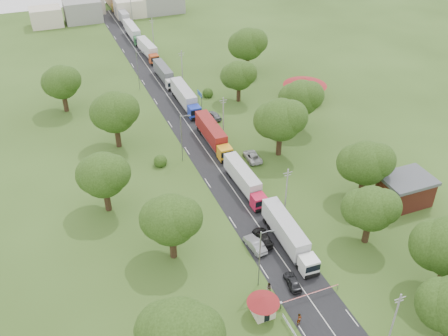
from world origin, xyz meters
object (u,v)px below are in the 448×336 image
boom_barrier (301,297)px  pedestrian_near (299,319)px  car_lane_front (293,282)px  guard_booth (263,303)px  car_lane_mid (255,244)px  truck_0 (288,234)px  info_sign (200,96)px

boom_barrier → pedestrian_near: pedestrian_near is taller
car_lane_front → pedestrian_near: size_ratio=2.11×
guard_booth → car_lane_mid: 12.86m
car_lane_mid → pedestrian_near: 15.28m
truck_0 → car_lane_mid: bearing=167.0°
boom_barrier → car_lane_mid: bearing=96.8°
info_sign → car_lane_mid: (-8.00, -48.00, -2.20)m
guard_booth → car_lane_front: bearing=26.6°
info_sign → car_lane_mid: size_ratio=0.84×
guard_booth → truck_0: truck_0 is taller
car_lane_front → pedestrian_near: pedestrian_near is taller
car_lane_front → car_lane_mid: bearing=-71.3°
guard_booth → car_lane_mid: bearing=69.9°
info_sign → car_lane_mid: info_sign is taller
pedestrian_near → truck_0: bearing=44.3°
guard_booth → info_sign: (12.40, 60.00, 0.84)m
car_lane_mid → pedestrian_near: bearing=81.4°
car_lane_mid → car_lane_front: bearing=95.4°
boom_barrier → guard_booth: bearing=-180.0°
truck_0 → car_lane_front: bearing=-112.6°
info_sign → car_lane_front: bearing=-96.2°
truck_0 → info_sign: bearing=86.5°
info_sign → pedestrian_near: 63.89m
car_lane_mid → guard_booth: bearing=63.9°
boom_barrier → car_lane_mid: size_ratio=1.89×
car_lane_front → truck_0: bearing=-105.4°
car_lane_mid → info_sign: bearing=-105.4°
info_sign → pedestrian_near: info_sign is taller
car_lane_front → car_lane_mid: 9.08m
info_sign → boom_barrier: bearing=-96.2°
info_sign → pedestrian_near: (-8.70, -63.26, -2.03)m
boom_barrier → truck_0: truck_0 is taller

